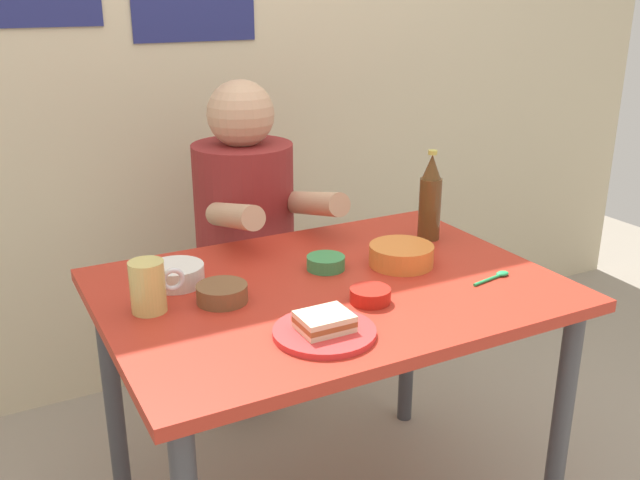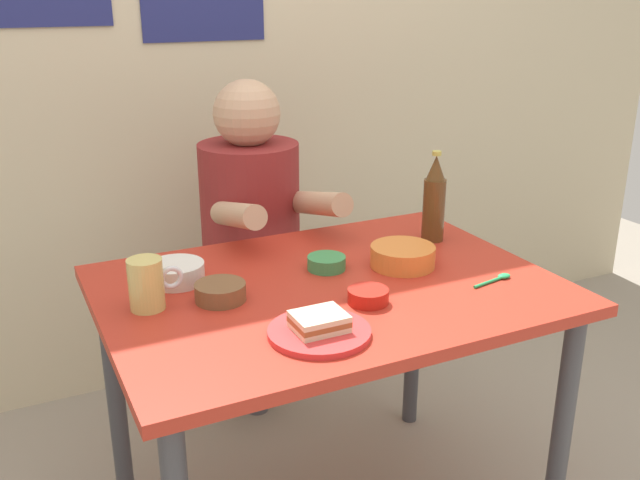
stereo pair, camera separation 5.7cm
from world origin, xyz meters
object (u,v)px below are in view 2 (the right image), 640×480
(stool, at_px, (254,322))
(beer_bottle, at_px, (434,201))
(person_seated, at_px, (251,207))
(sandwich, at_px, (319,322))
(plate_orange, at_px, (319,332))
(soup_bowl_orange, at_px, (403,255))
(dining_table, at_px, (329,318))
(beer_mug, at_px, (147,284))

(stool, height_order, beer_bottle, beer_bottle)
(person_seated, height_order, sandwich, person_seated)
(stool, bearing_deg, plate_orange, -101.10)
(person_seated, distance_m, soup_bowl_orange, 0.63)
(soup_bowl_orange, bearing_deg, stool, 108.19)
(sandwich, relative_size, soup_bowl_orange, 0.65)
(beer_bottle, bearing_deg, dining_table, -158.84)
(stool, relative_size, beer_bottle, 1.72)
(beer_bottle, distance_m, soup_bowl_orange, 0.25)
(beer_mug, bearing_deg, plate_orange, -44.80)
(stool, xyz_separation_m, beer_bottle, (0.39, -0.47, 0.51))
(person_seated, xyz_separation_m, soup_bowl_orange, (0.20, -0.59, 0.01))
(person_seated, distance_m, beer_bottle, 0.61)
(dining_table, distance_m, person_seated, 0.63)
(dining_table, relative_size, soup_bowl_orange, 6.47)
(stool, xyz_separation_m, beer_mug, (-0.46, -0.57, 0.45))
(person_seated, bearing_deg, plate_orange, -101.24)
(person_seated, height_order, beer_bottle, person_seated)
(soup_bowl_orange, bearing_deg, sandwich, -144.96)
(person_seated, distance_m, beer_mug, 0.73)
(person_seated, bearing_deg, soup_bowl_orange, -71.49)
(stool, height_order, soup_bowl_orange, soup_bowl_orange)
(stool, xyz_separation_m, person_seated, (-0.00, -0.01, 0.42))
(dining_table, height_order, sandwich, sandwich)
(plate_orange, height_order, beer_mug, beer_mug)
(stool, distance_m, person_seated, 0.42)
(beer_bottle, xyz_separation_m, soup_bowl_orange, (-0.19, -0.14, -0.09))
(beer_mug, height_order, soup_bowl_orange, beer_mug)
(dining_table, height_order, person_seated, person_seated)
(plate_orange, relative_size, beer_mug, 1.75)
(dining_table, xyz_separation_m, beer_mug, (-0.43, 0.06, 0.15))
(person_seated, relative_size, beer_mug, 5.71)
(dining_table, distance_m, beer_bottle, 0.49)
(plate_orange, bearing_deg, beer_mug, 135.20)
(dining_table, height_order, beer_mug, beer_mug)
(plate_orange, height_order, soup_bowl_orange, soup_bowl_orange)
(sandwich, height_order, beer_mug, beer_mug)
(plate_orange, bearing_deg, sandwich, 0.00)
(beer_mug, bearing_deg, stool, 51.25)
(plate_orange, xyz_separation_m, beer_mug, (-0.29, 0.29, 0.05))
(dining_table, height_order, plate_orange, plate_orange)
(plate_orange, bearing_deg, person_seated, 78.76)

